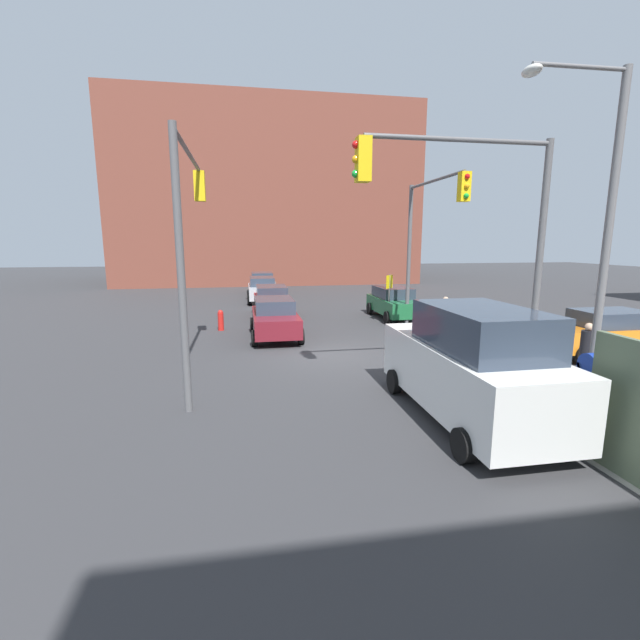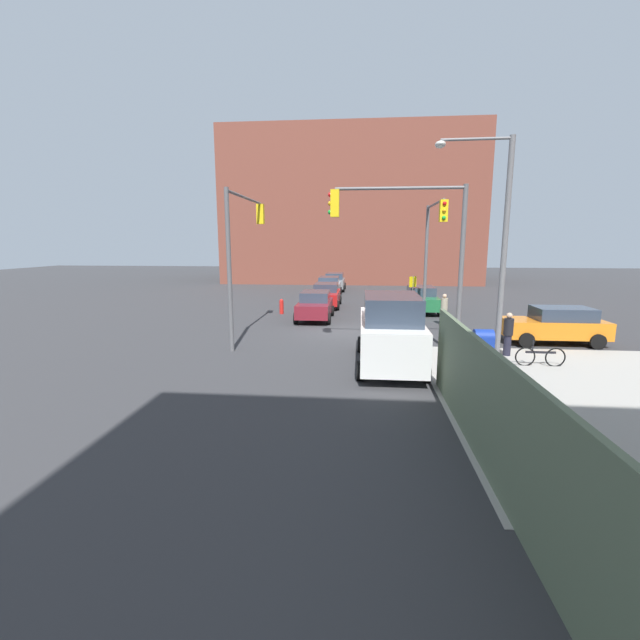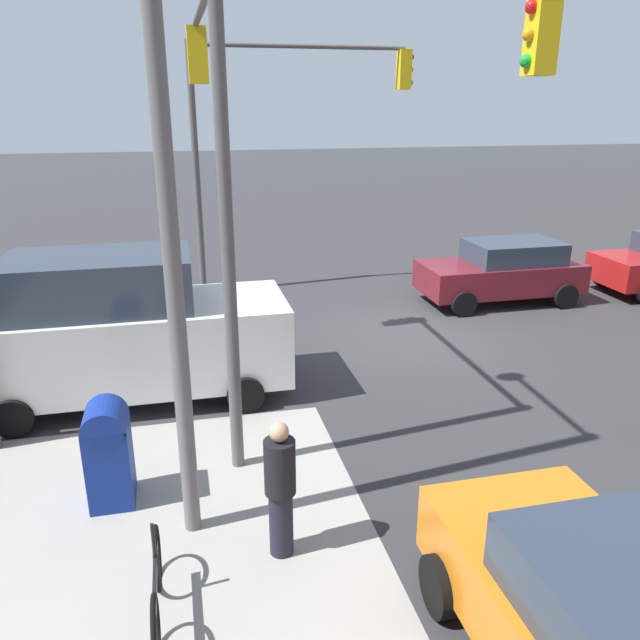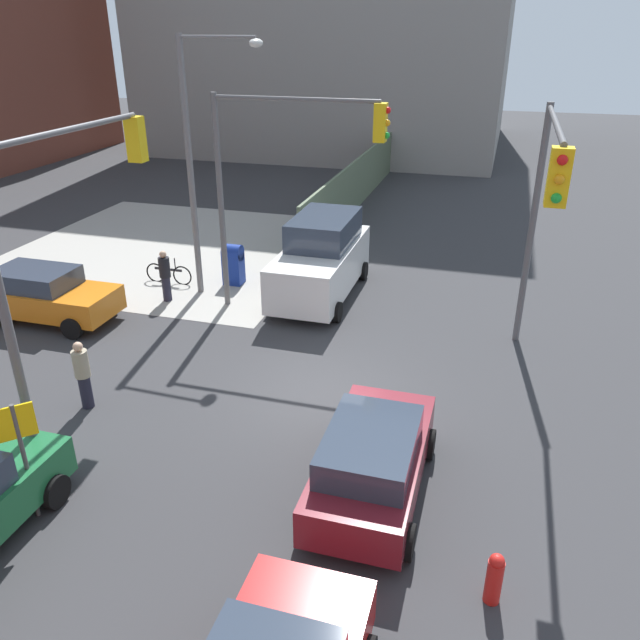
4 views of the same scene
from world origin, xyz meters
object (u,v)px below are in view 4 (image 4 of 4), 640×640
pedestrian_waiting (165,275)px  coupe_orange (45,294)px  bicycle_leaning_on_fence (169,274)px  van_white_delivery (321,258)px  traffic_signal_ne_corner (281,164)px  pedestrian_crossing (83,374)px  smokestack (27,9)px  traffic_signal_nw_corner (66,227)px  mailbox_blue (233,263)px  traffic_signal_se_corner (542,199)px  street_lamp_corner (199,151)px  fire_hydrant (494,577)px  sedan_maroon (372,460)px

pedestrian_waiting → coupe_orange: bearing=-159.1°
pedestrian_waiting → bicycle_leaning_on_fence: bearing=97.2°
van_white_delivery → coupe_orange: bearing=119.7°
van_white_delivery → traffic_signal_ne_corner: bearing=155.4°
pedestrian_crossing → smokestack: bearing=69.6°
traffic_signal_nw_corner → mailbox_blue: size_ratio=4.55×
traffic_signal_se_corner → street_lamp_corner: bearing=73.2°
traffic_signal_se_corner → coupe_orange: 14.30m
traffic_signal_nw_corner → pedestrian_waiting: (6.74, 2.00, -3.72)m
traffic_signal_nw_corner → pedestrian_waiting: 7.96m
fire_hydrant → bicycle_leaning_on_fence: (10.60, 11.40, -0.14)m
traffic_signal_se_corner → van_white_delivery: size_ratio=1.20×
pedestrian_crossing → pedestrian_waiting: same height
fire_hydrant → mailbox_blue: bearing=39.4°
fire_hydrant → traffic_signal_se_corner: bearing=-2.4°
sedan_maroon → van_white_delivery: (9.28, 3.68, 0.44)m
sedan_maroon → van_white_delivery: 9.99m
bicycle_leaning_on_fence → traffic_signal_se_corner: bearing=-106.3°
bicycle_leaning_on_fence → traffic_signal_nw_corner: bearing=-161.7°
pedestrian_crossing → van_white_delivery: bearing=8.1°
pedestrian_crossing → traffic_signal_nw_corner: bearing=-96.9°
van_white_delivery → pedestrian_crossing: (-8.13, 3.40, -0.39)m
street_lamp_corner → bicycle_leaning_on_fence: bearing=76.9°
smokestack → pedestrian_crossing: bearing=-141.2°
smokestack → pedestrian_waiting: smokestack is taller
coupe_orange → sedan_maroon: same height
traffic_signal_se_corner → mailbox_blue: traffic_signal_se_corner is taller
traffic_signal_se_corner → mailbox_blue: bearing=67.1°
traffic_signal_nw_corner → coupe_orange: bearing=47.3°
smokestack → bicycle_leaning_on_fence: bearing=-135.6°
pedestrian_crossing → pedestrian_waiting: size_ratio=1.00×
smokestack → pedestrian_crossing: (-30.85, -24.80, -8.35)m
fire_hydrant → coupe_orange: 15.12m
van_white_delivery → pedestrian_waiting: size_ratio=3.15×
mailbox_blue → fire_hydrant: (-11.20, -9.20, -0.28)m
traffic_signal_nw_corner → sedan_maroon: bearing=-95.5°
fire_hydrant → van_white_delivery: van_white_delivery is taller
van_white_delivery → bicycle_leaning_on_fence: size_ratio=3.09×
fire_hydrant → coupe_orange: bearing=63.0°
smokestack → bicycle_leaning_on_fence: (-23.25, -22.80, -8.89)m
mailbox_blue → traffic_signal_ne_corner: bearing=-124.7°
fire_hydrant → traffic_signal_nw_corner: bearing=74.2°
traffic_signal_se_corner → sedan_maroon: traffic_signal_se_corner is taller
sedan_maroon → traffic_signal_se_corner: bearing=-26.1°
street_lamp_corner → mailbox_blue: size_ratio=5.59×
street_lamp_corner → sedan_maroon: street_lamp_corner is taller
traffic_signal_nw_corner → coupe_orange: size_ratio=1.54×
traffic_signal_se_corner → bicycle_leaning_on_fence: size_ratio=3.71×
pedestrian_crossing → coupe_orange: bearing=77.4°
traffic_signal_nw_corner → smokestack: bearing=39.1°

